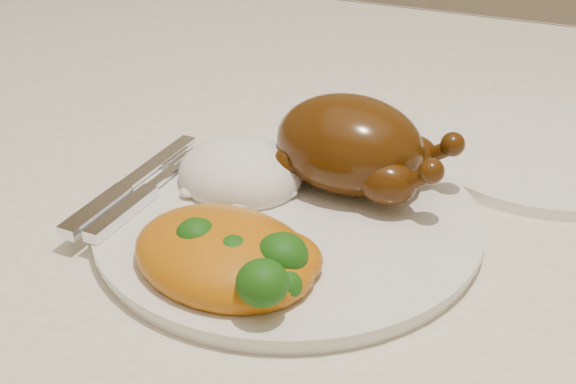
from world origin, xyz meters
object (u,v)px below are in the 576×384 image
at_px(roast_chicken, 353,146).
at_px(dinner_plate, 288,221).
at_px(dining_table, 324,277).
at_px(side_plate, 544,151).

bearing_deg(roast_chicken, dinner_plate, -112.04).
bearing_deg(dining_table, roast_chicken, -39.50).
relative_size(dining_table, roast_chicken, 10.34).
xyz_separation_m(dinner_plate, roast_chicken, (0.03, 0.06, 0.04)).
height_order(dining_table, side_plate, side_plate).
distance_m(dining_table, roast_chicken, 0.16).
xyz_separation_m(dinner_plate, side_plate, (0.17, 0.20, -0.00)).
distance_m(dinner_plate, roast_chicken, 0.08).
bearing_deg(dinner_plate, roast_chicken, 61.86).
bearing_deg(side_plate, dining_table, -145.28).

